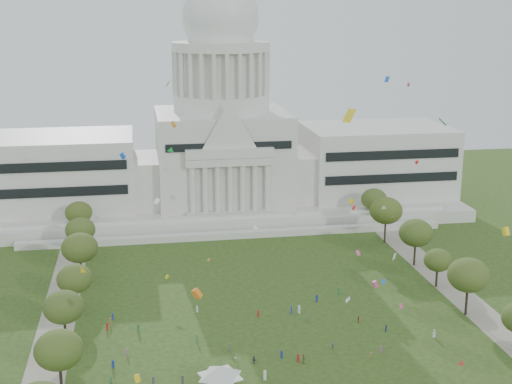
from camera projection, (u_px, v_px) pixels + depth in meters
The scene contains 26 objects.
ground at pixel (294, 367), 139.80m from camera, with size 400.00×400.00×0.00m, color #2E4316.
capitol at pixel (222, 147), 242.55m from camera, with size 160.00×64.50×91.30m.
path_left at pixel (58, 320), 160.60m from camera, with size 8.00×160.00×0.04m, color gray.
path_right at pixel (457, 292), 176.22m from camera, with size 8.00×160.00×0.04m, color gray.
row_tree_l_1 at pixel (59, 350), 127.55m from camera, with size 8.86×8.86×12.59m.
row_tree_l_2 at pixel (64, 307), 146.84m from camera, with size 8.42×8.42×11.97m.
row_tree_r_2 at pixel (469, 275), 161.19m from camera, with size 9.55×9.55×13.58m.
row_tree_l_3 at pixel (74, 279), 162.91m from camera, with size 8.12×8.12×11.55m.
row_tree_r_3 at pixel (438, 260), 178.14m from camera, with size 7.01×7.01×9.98m.
row_tree_l_4 at pixel (80, 248), 180.27m from camera, with size 9.29×9.29×13.21m.
row_tree_r_4 at pixel (416, 233), 192.48m from camera, with size 9.19×9.19×13.06m.
row_tree_l_5 at pixel (80, 230), 198.06m from camera, with size 8.33×8.33×11.85m.
row_tree_r_5 at pixel (386, 211), 211.34m from camera, with size 9.82×9.82×13.96m.
row_tree_l_6 at pixel (79, 213), 215.13m from camera, with size 8.19×8.19×11.64m.
row_tree_r_6 at pixel (374, 199), 229.21m from camera, with size 8.42×8.42×11.97m.
event_tent at pixel (220, 371), 130.48m from camera, with size 11.36×11.36×4.98m.
person_0 at pixel (434, 334), 152.04m from camera, with size 0.89×0.58×1.82m, color silver.
person_2 at pixel (386, 328), 154.86m from camera, with size 0.75×0.46×1.54m, color navy.
person_3 at pixel (333, 346), 146.77m from camera, with size 1.00×0.52×1.55m, color #4C4C51.
person_4 at pixel (304, 359), 141.03m from camera, with size 1.12×0.61×1.92m, color olive.
person_5 at pixel (254, 360), 141.01m from camera, with size 1.48×0.59×1.60m, color #4C4C51.
person_8 at pixel (236, 358), 141.96m from camera, with size 0.70×0.43×1.44m, color silver.
person_9 at pixel (371, 356), 142.65m from camera, with size 1.04×0.54×1.61m, color olive.
person_10 at pixel (358, 319), 159.33m from camera, with size 0.89×0.49×1.52m, color #B21E1E.
distant_crowd at pixel (224, 335), 151.66m from camera, with size 56.14×38.21×1.95m.
kite_swarm at pixel (297, 230), 142.58m from camera, with size 74.81×97.43×51.96m.
Camera 1 is at (-28.75, -123.55, 68.50)m, focal length 50.00 mm.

